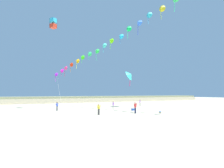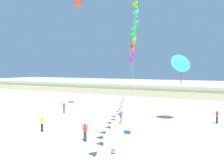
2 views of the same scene
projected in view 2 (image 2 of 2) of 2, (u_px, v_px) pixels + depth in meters
name	position (u px, v px, depth m)	size (l,w,h in m)	color
ground_plane	(34.00, 149.00, 18.94)	(240.00, 240.00, 0.00)	beige
dune_ridge	(164.00, 91.00, 56.17)	(120.00, 9.73, 2.04)	beige
person_near_left	(42.00, 123.00, 24.19)	(0.57, 0.22, 1.64)	black
person_near_right	(85.00, 130.00, 20.93)	(0.62, 0.24, 1.76)	#282D4C
person_mid_center	(121.00, 116.00, 27.62)	(0.35, 0.50, 1.55)	gray
person_far_left	(64.00, 107.00, 34.13)	(0.54, 0.21, 1.55)	#474C56
person_far_right	(217.00, 116.00, 27.74)	(0.40, 0.48, 1.57)	black
kite_banner_string	(135.00, 3.00, 28.58)	(17.16, 38.94, 20.65)	#9F1EE7
large_kite_low_lead	(182.00, 62.00, 27.66)	(3.01, 2.91, 3.81)	#38EBCF
beach_cooler	(127.00, 131.00, 23.57)	(0.58, 0.41, 0.46)	blue
beach_ball	(113.00, 151.00, 18.01)	(0.36, 0.36, 0.36)	blue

